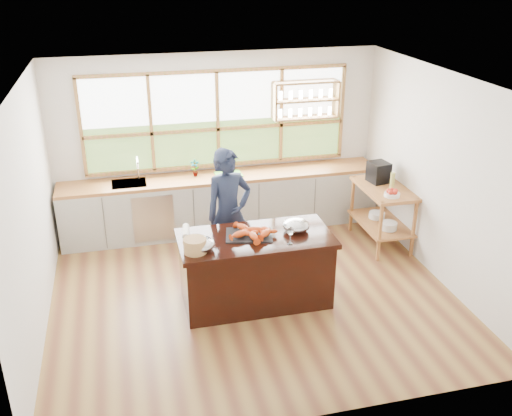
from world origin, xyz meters
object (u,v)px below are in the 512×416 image
object	(u,v)px
cook	(229,214)
wicker_basket	(195,246)
island	(256,269)
espresso_machine	(379,172)

from	to	relation	value
cook	wicker_basket	size ratio (longest dim) A/B	6.71
island	espresso_machine	bearing A→B (deg)	31.17
cook	espresso_machine	world-z (taller)	cook
cook	espresso_machine	xyz separation A→B (m)	(2.36, 0.56, 0.17)
island	cook	size ratio (longest dim) A/B	1.05
island	cook	distance (m)	0.90
cook	espresso_machine	size ratio (longest dim) A/B	5.83
cook	espresso_machine	bearing A→B (deg)	-2.15
cook	espresso_machine	distance (m)	2.43
island	wicker_basket	xyz separation A→B (m)	(-0.75, -0.22, 0.53)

